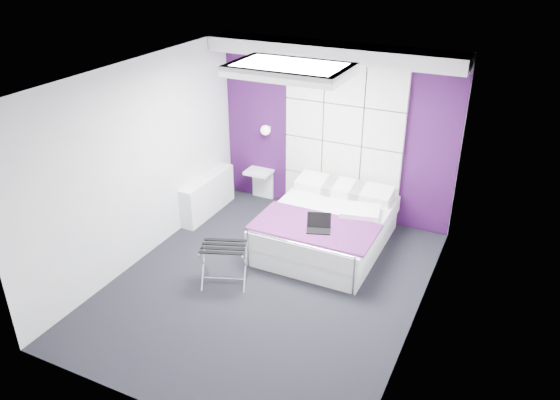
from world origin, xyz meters
name	(u,v)px	position (x,y,z in m)	size (l,w,h in m)	color
floor	(268,284)	(0.00, 0.00, 0.00)	(4.40, 4.40, 0.00)	black
ceiling	(265,76)	(0.00, 0.00, 2.60)	(4.40, 4.40, 0.00)	white
wall_back	(335,132)	(0.00, 2.20, 1.30)	(3.60, 3.60, 0.00)	silver
wall_left	(140,163)	(-1.80, 0.00, 1.30)	(4.40, 4.40, 0.00)	silver
wall_right	(425,223)	(1.80, 0.00, 1.30)	(4.40, 4.40, 0.00)	silver
accent_wall	(334,132)	(0.00, 2.19, 1.30)	(3.58, 0.02, 2.58)	#370F41
soffit	(332,52)	(0.00, 1.95, 2.50)	(3.58, 0.50, 0.20)	white
headboard	(343,143)	(0.15, 2.14, 1.17)	(1.80, 0.08, 2.30)	silver
skylight	(290,69)	(0.00, 0.60, 2.55)	(1.36, 0.86, 0.12)	white
wall_lamp	(267,129)	(-1.05, 2.06, 1.22)	(0.15, 0.15, 0.15)	white
radiator	(208,195)	(-1.69, 1.30, 0.30)	(0.22, 1.20, 0.60)	white
bed	(327,227)	(0.32, 1.18, 0.28)	(1.59, 1.91, 0.68)	white
nightstand	(259,172)	(-1.18, 2.02, 0.50)	(0.41, 0.32, 0.05)	white
luggage_rack	(224,264)	(-0.49, -0.20, 0.27)	(0.54, 0.40, 0.53)	silver
laptop	(320,226)	(0.41, 0.66, 0.59)	(0.30, 0.22, 0.22)	black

